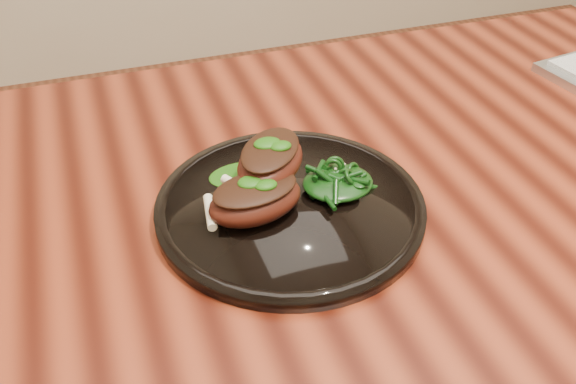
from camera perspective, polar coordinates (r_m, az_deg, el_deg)
The scene contains 6 objects.
desk at distance 0.95m, azimuth 14.58°, elevation -1.05°, with size 1.60×0.80×0.75m.
plate at distance 0.76m, azimuth 0.19°, elevation -1.34°, with size 0.32×0.32×0.02m.
lamb_chop_front at distance 0.72m, azimuth -2.99°, elevation -0.56°, with size 0.12×0.09×0.05m.
lamb_chop_back at distance 0.75m, azimuth -1.62°, elevation 2.89°, with size 0.12×0.13×0.05m.
herb_smear at distance 0.80m, azimuth -4.13°, elevation 1.56°, with size 0.08×0.05×0.01m, color #0F3F06.
greens_heap at distance 0.77m, azimuth 4.47°, elevation 1.17°, with size 0.09×0.08×0.03m.
Camera 1 is at (-0.46, -0.60, 1.23)m, focal length 40.00 mm.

